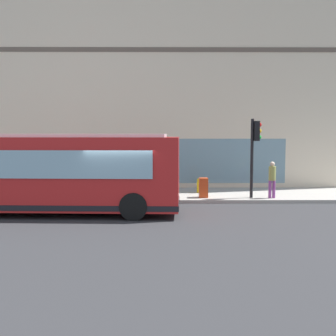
{
  "coord_description": "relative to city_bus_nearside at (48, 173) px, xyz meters",
  "views": [
    {
      "loc": [
        -15.36,
        -1.62,
        3.1
      ],
      "look_at": [
        2.41,
        -1.73,
        1.59
      ],
      "focal_mm": 44.01,
      "sensor_mm": 36.0,
      "label": 1
    }
  ],
  "objects": [
    {
      "name": "fire_hydrant",
      "position": [
        4.49,
        -6.19,
        -1.04
      ],
      "size": [
        0.35,
        0.35,
        0.74
      ],
      "color": "yellow",
      "rests_on": "sidewalk_curb"
    },
    {
      "name": "building_corner",
      "position": [
        10.13,
        -2.88,
        5.26
      ],
      "size": [
        7.49,
        23.19,
        13.64
      ],
      "color": "beige",
      "rests_on": "ground"
    },
    {
      "name": "sidewalk_curb",
      "position": [
        4.31,
        -2.88,
        -1.48
      ],
      "size": [
        4.21,
        40.0,
        0.15
      ],
      "primitive_type": "cube",
      "color": "#9E9991",
      "rests_on": "ground"
    },
    {
      "name": "newspaper_vending_box",
      "position": [
        2.99,
        -6.26,
        -0.95
      ],
      "size": [
        0.44,
        0.43,
        0.9
      ],
      "color": "#BF3F19",
      "rests_on": "sidewalk_curb"
    },
    {
      "name": "pedestrian_near_building_entrance",
      "position": [
        2.76,
        -9.35,
        -0.45
      ],
      "size": [
        0.32,
        0.32,
        1.67
      ],
      "color": "#8C3F8C",
      "rests_on": "sidewalk_curb"
    },
    {
      "name": "city_bus_nearside",
      "position": [
        0.0,
        0.0,
        0.0
      ],
      "size": [
        2.96,
        10.14,
        3.07
      ],
      "color": "red",
      "rests_on": "ground"
    },
    {
      "name": "pedestrian_near_hydrant",
      "position": [
        3.66,
        -3.99,
        -0.41
      ],
      "size": [
        0.32,
        0.32,
        1.73
      ],
      "color": "silver",
      "rests_on": "sidewalk_curb"
    },
    {
      "name": "ground",
      "position": [
        -0.4,
        -2.88,
        -1.55
      ],
      "size": [
        120.0,
        120.0,
        0.0
      ],
      "primitive_type": "plane",
      "color": "#2D2D30"
    },
    {
      "name": "pedestrian_walking_along_curb",
      "position": [
        4.38,
        -2.64,
        -0.45
      ],
      "size": [
        0.32,
        0.32,
        1.66
      ],
      "color": "black",
      "rests_on": "sidewalk_curb"
    },
    {
      "name": "traffic_light_near_corner",
      "position": [
        2.88,
        -8.57,
        1.11
      ],
      "size": [
        0.32,
        0.49,
        3.6
      ],
      "color": "black",
      "rests_on": "sidewalk_curb"
    }
  ]
}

